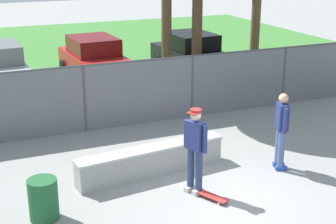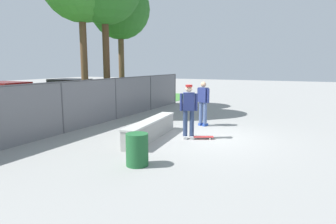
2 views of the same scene
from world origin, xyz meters
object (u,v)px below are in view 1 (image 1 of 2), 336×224
(bystander, at_px, (281,128))
(trash_bin, at_px, (43,199))
(car_black, at_px, (192,54))
(concrete_ledge, at_px, (151,160))
(car_red, at_px, (95,59))
(skateboard, at_px, (210,196))
(skateboarder, at_px, (195,147))

(bystander, distance_m, trash_bin, 5.46)
(trash_bin, bearing_deg, car_black, 50.92)
(concrete_ledge, xyz_separation_m, bystander, (2.85, -0.87, 0.68))
(concrete_ledge, height_order, bystander, bystander)
(car_red, height_order, car_black, same)
(car_black, distance_m, trash_bin, 11.72)
(concrete_ledge, distance_m, skateboard, 1.75)
(trash_bin, bearing_deg, skateboard, -9.31)
(skateboard, bearing_deg, concrete_ledge, 113.45)
(concrete_ledge, height_order, skateboard, concrete_ledge)
(skateboarder, bearing_deg, bystander, 7.45)
(skateboard, distance_m, trash_bin, 3.33)
(skateboard, xyz_separation_m, bystander, (2.16, 0.72, 0.94))
(car_black, bearing_deg, skateboarder, -114.93)
(trash_bin, bearing_deg, skateboarder, -2.21)
(skateboarder, bearing_deg, car_black, 65.07)
(skateboard, distance_m, car_red, 10.24)
(bystander, height_order, trash_bin, bystander)
(skateboarder, height_order, bystander, skateboarder)
(concrete_ledge, height_order, car_black, car_black)
(car_red, height_order, trash_bin, car_red)
(concrete_ledge, height_order, skateboarder, skateboarder)
(skateboarder, distance_m, car_red, 9.81)
(concrete_ledge, xyz_separation_m, skateboarder, (0.52, -1.17, 0.70))
(car_red, bearing_deg, bystander, -78.81)
(bystander, bearing_deg, trash_bin, -178.05)
(car_red, relative_size, trash_bin, 5.25)
(skateboarder, xyz_separation_m, trash_bin, (-3.10, 0.12, -0.62))
(skateboard, height_order, bystander, bystander)
(car_red, distance_m, car_black, 3.88)
(car_black, bearing_deg, trash_bin, -129.08)
(skateboard, bearing_deg, skateboarder, 111.86)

